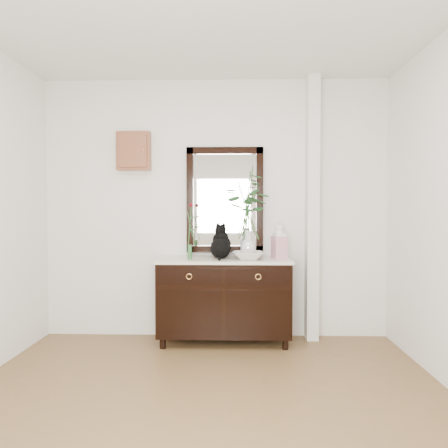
{
  "coord_description": "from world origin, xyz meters",
  "views": [
    {
      "loc": [
        0.21,
        -2.61,
        1.35
      ],
      "look_at": [
        0.1,
        1.63,
        1.2
      ],
      "focal_mm": 35.0,
      "sensor_mm": 36.0,
      "label": 1
    }
  ],
  "objects_px": {
    "ginger_jar": "(279,241)",
    "lotus_bowl": "(248,255)",
    "sideboard": "(224,296)",
    "cat": "(220,242)"
  },
  "relations": [
    {
      "from": "ginger_jar",
      "to": "lotus_bowl",
      "type": "bearing_deg",
      "value": -164.89
    },
    {
      "from": "sideboard",
      "to": "lotus_bowl",
      "type": "distance_m",
      "value": 0.48
    },
    {
      "from": "cat",
      "to": "lotus_bowl",
      "type": "bearing_deg",
      "value": -23.16
    },
    {
      "from": "lotus_bowl",
      "to": "ginger_jar",
      "type": "height_order",
      "value": "ginger_jar"
    },
    {
      "from": "sideboard",
      "to": "ginger_jar",
      "type": "distance_m",
      "value": 0.78
    },
    {
      "from": "sideboard",
      "to": "cat",
      "type": "relative_size",
      "value": 3.95
    },
    {
      "from": "lotus_bowl",
      "to": "ginger_jar",
      "type": "bearing_deg",
      "value": 15.11
    },
    {
      "from": "sideboard",
      "to": "cat",
      "type": "distance_m",
      "value": 0.55
    },
    {
      "from": "cat",
      "to": "lotus_bowl",
      "type": "relative_size",
      "value": 1.08
    },
    {
      "from": "cat",
      "to": "ginger_jar",
      "type": "height_order",
      "value": "ginger_jar"
    }
  ]
}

